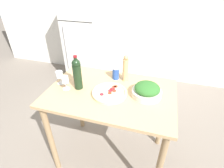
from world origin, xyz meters
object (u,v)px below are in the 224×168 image
homemade_pizza (110,93)px  salt_canister (116,73)px  wine_glass_far (59,75)px  pepper_mill (125,69)px  wine_bottle (77,73)px  refrigerator (85,38)px  salad_bowl (147,90)px  wine_glass_near (65,81)px

homemade_pizza → salt_canister: 0.29m
wine_glass_far → pepper_mill: (0.60, 0.25, 0.04)m
wine_bottle → homemade_pizza: wine_bottle is taller
refrigerator → pepper_mill: bearing=-52.4°
refrigerator → salad_bowl: 2.06m
wine_bottle → wine_glass_near: (-0.11, -0.05, -0.07)m
wine_bottle → wine_glass_far: wine_bottle is taller
refrigerator → wine_glass_far: bearing=-74.2°
wine_bottle → salt_canister: 0.41m
homemade_pizza → salt_canister: (-0.02, 0.28, 0.05)m
wine_glass_near → wine_glass_far: same height
wine_glass_near → homemade_pizza: size_ratio=0.42×
wine_glass_far → pepper_mill: bearing=22.4°
pepper_mill → homemade_pizza: (-0.08, -0.28, -0.12)m
wine_glass_far → salt_canister: size_ratio=1.02×
wine_glass_far → homemade_pizza: wine_glass_far is taller
wine_bottle → homemade_pizza: bearing=-2.7°
wine_glass_far → refrigerator: bearing=105.8°
refrigerator → salt_canister: refrigerator is taller
pepper_mill → homemade_pizza: 0.31m
salad_bowl → pepper_mill: bearing=139.8°
homemade_pizza → wine_glass_far: bearing=176.2°
wine_bottle → pepper_mill: wine_bottle is taller
wine_glass_near → wine_bottle: bearing=25.8°
wine_glass_near → pepper_mill: 0.59m
wine_bottle → wine_glass_near: size_ratio=2.49×
refrigerator → wine_bottle: refrigerator is taller
refrigerator → pepper_mill: size_ratio=6.13×
wine_bottle → wine_glass_far: size_ratio=2.49×
salad_bowl → salt_canister: salt_canister is taller
pepper_mill → salad_bowl: size_ratio=1.03×
wine_bottle → salad_bowl: bearing=5.3°
wine_glass_near → salad_bowl: 0.75m
pepper_mill → salt_canister: size_ratio=2.10×
wine_glass_near → pepper_mill: (0.50, 0.32, 0.04)m
wine_bottle → wine_glass_near: 0.13m
pepper_mill → salad_bowl: pepper_mill is taller
refrigerator → wine_glass_near: (0.56, -1.70, 0.19)m
salad_bowl → wine_bottle: bearing=-174.7°
refrigerator → salad_bowl: (1.31, -1.59, 0.15)m
wine_glass_far → salad_bowl: size_ratio=0.50×
refrigerator → wine_glass_near: size_ratio=12.56×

